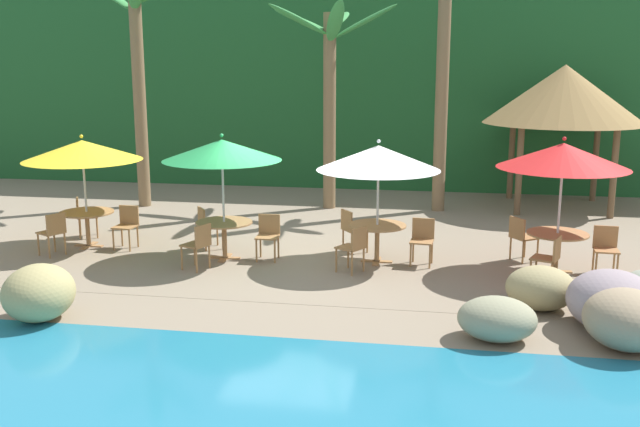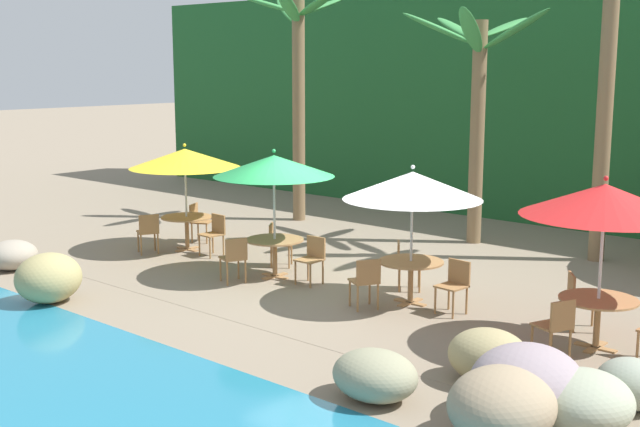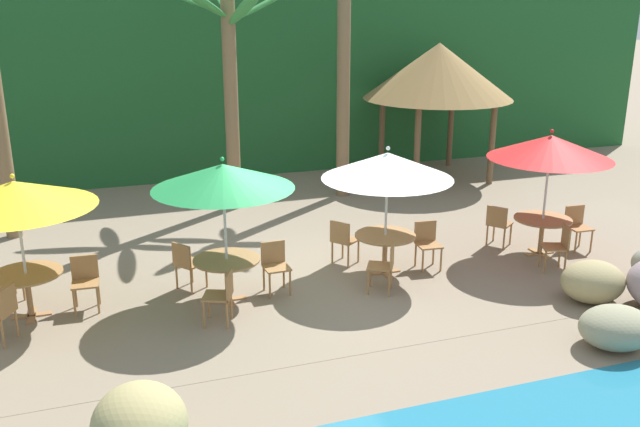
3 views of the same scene
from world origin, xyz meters
TOP-DOWN VIEW (x-y plane):
  - ground_plane at (0.00, 0.00)m, footprint 120.00×120.00m
  - terrace_deck at (0.00, 0.00)m, footprint 18.00×5.20m
  - foliage_backdrop at (0.00, 9.00)m, footprint 28.00×2.40m
  - rock_seawall at (3.31, -3.10)m, footprint 17.63×3.06m
  - umbrella_yellow at (-4.36, 0.22)m, footprint 2.38×2.38m
  - dining_table_yellow at (-4.36, 0.22)m, footprint 1.10×1.10m
  - chair_yellow_seaward at (-3.51, 0.26)m, footprint 0.45×0.45m
  - chair_yellow_inland at (-4.82, 0.94)m, footprint 0.57×0.57m
  - chair_yellow_left at (-4.67, -0.58)m, footprint 0.57×0.57m
  - umbrella_green at (-1.30, -0.20)m, footprint 2.27×2.27m
  - dining_table_green at (-1.30, -0.20)m, footprint 1.10×1.10m
  - chair_green_seaward at (-0.45, -0.08)m, footprint 0.43×0.44m
  - chair_green_inland at (-1.86, 0.44)m, footprint 0.59×0.59m
  - chair_green_left at (-1.53, -1.02)m, footprint 0.55×0.55m
  - umbrella_white at (1.65, 0.04)m, footprint 2.32×2.32m
  - dining_table_white at (1.65, 0.04)m, footprint 1.10×1.10m
  - chair_white_seaward at (2.50, 0.06)m, footprint 0.46×0.46m
  - chair_white_inland at (1.07, 0.68)m, footprint 0.59×0.59m
  - chair_white_left at (1.30, -0.74)m, footprint 0.58×0.58m
  - umbrella_red at (4.93, -0.07)m, footprint 2.32×2.32m
  - dining_table_red at (4.93, -0.07)m, footprint 1.10×1.10m
  - chair_red_inland at (4.36, 0.57)m, footprint 0.59×0.59m
  - chair_red_left at (4.69, -0.90)m, footprint 0.55×0.55m
  - palm_tree_nearest at (-4.91, 4.42)m, footprint 2.79×2.81m
  - palm_tree_second at (-0.07, 4.97)m, footprint 3.37×3.43m
  - palm_tree_third at (2.78, 5.12)m, footprint 2.79×2.86m

SIDE VIEW (x-z plane):
  - ground_plane at x=0.00m, z-range 0.00..0.00m
  - terrace_deck at x=0.00m, z-range 0.00..0.01m
  - rock_seawall at x=3.31m, z-range -0.12..0.87m
  - chair_yellow_seaward at x=-3.51m, z-range 0.08..0.95m
  - chair_yellow_inland at x=-4.82m, z-range 0.08..0.95m
  - chair_yellow_left at x=-4.67m, z-range 0.08..0.95m
  - chair_green_seaward at x=-0.45m, z-range 0.08..0.95m
  - chair_green_inland at x=-1.86m, z-range 0.08..0.95m
  - chair_green_left at x=-1.53m, z-range 0.08..0.95m
  - chair_white_seaward at x=2.50m, z-range 0.08..0.95m
  - chair_white_inland at x=1.07m, z-range 0.08..0.95m
  - chair_white_left at x=1.30m, z-range 0.08..0.95m
  - chair_red_inland at x=4.36m, z-range 0.08..0.95m
  - chair_red_left at x=4.69m, z-range 0.08..0.95m
  - dining_table_yellow at x=-4.36m, z-range 0.24..0.98m
  - dining_table_green at x=-1.30m, z-range 0.24..0.98m
  - dining_table_white at x=1.65m, z-range 0.24..0.98m
  - dining_table_red at x=4.93m, z-range 0.24..0.98m
  - umbrella_yellow at x=-4.36m, z-range 0.84..3.17m
  - umbrella_white at x=1.65m, z-range 0.84..3.20m
  - umbrella_green at x=-1.30m, z-range 0.91..3.35m
  - umbrella_red at x=4.93m, z-range 0.90..3.38m
  - foliage_backdrop at x=0.00m, z-range 0.00..6.00m
  - palm_tree_second at x=-0.07m, z-range 0.86..6.03m
  - palm_tree_nearest at x=-4.91m, z-range 0.85..6.60m
  - palm_tree_third at x=2.78m, z-range 0.90..7.23m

